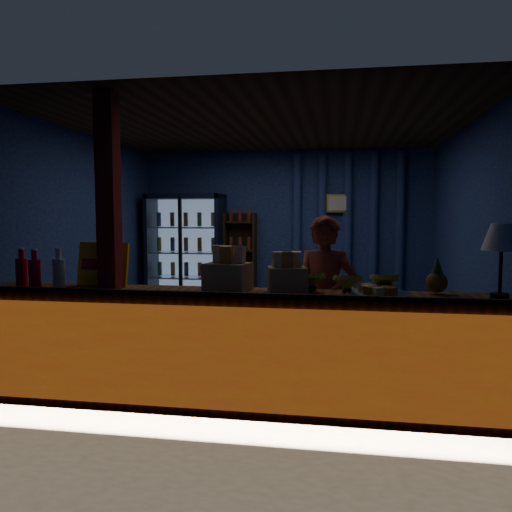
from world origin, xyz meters
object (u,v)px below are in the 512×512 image
at_px(green_chair, 371,305).
at_px(table_lamp, 502,240).
at_px(shopkeeper, 324,303).
at_px(pastry_tray, 378,292).

distance_m(green_chair, table_lamp, 3.57).
relative_size(shopkeeper, pastry_tray, 3.21).
distance_m(pastry_tray, table_lamp, 0.97).
bearing_deg(table_lamp, shopkeeper, 157.72).
bearing_deg(table_lamp, pastry_tray, 179.90).
bearing_deg(pastry_tray, green_chair, 87.02).
bearing_deg(green_chair, table_lamp, 98.52).
bearing_deg(shopkeeper, pastry_tray, -39.44).
relative_size(shopkeeper, table_lamp, 2.79).
xyz_separation_m(pastry_tray, table_lamp, (0.88, -0.00, 0.41)).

